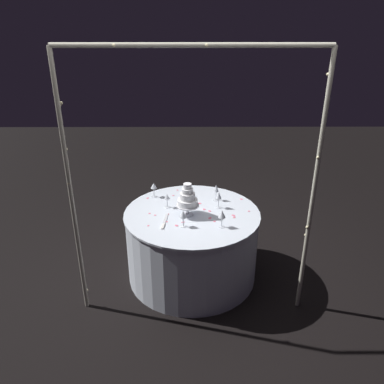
# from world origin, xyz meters

# --- Properties ---
(ground_plane) EXTENTS (12.00, 12.00, 0.00)m
(ground_plane) POSITION_xyz_m (0.00, 0.00, 0.00)
(ground_plane) COLOR black
(decorative_arch) EXTENTS (2.00, 0.06, 2.28)m
(decorative_arch) POSITION_xyz_m (-0.00, 0.47, 1.48)
(decorative_arch) COLOR #B7B29E
(decorative_arch) RESTS_ON ground
(main_table) EXTENTS (1.32, 1.32, 0.73)m
(main_table) POSITION_xyz_m (0.00, 0.00, 0.36)
(main_table) COLOR silver
(main_table) RESTS_ON ground
(tiered_cake) EXTENTS (0.22, 0.22, 0.32)m
(tiered_cake) POSITION_xyz_m (0.04, 0.05, 0.89)
(tiered_cake) COLOR silver
(tiered_cake) RESTS_ON main_table
(wine_glass_0) EXTENTS (0.06, 0.06, 0.17)m
(wine_glass_0) POSITION_xyz_m (-0.25, -0.28, 0.85)
(wine_glass_0) COLOR silver
(wine_glass_0) RESTS_ON main_table
(wine_glass_1) EXTENTS (0.06, 0.06, 0.17)m
(wine_glass_1) POSITION_xyz_m (-0.26, -0.10, 0.85)
(wine_glass_1) COLOR silver
(wine_glass_1) RESTS_ON main_table
(wine_glass_2) EXTENTS (0.06, 0.06, 0.16)m
(wine_glass_2) POSITION_xyz_m (0.08, 0.27, 0.84)
(wine_glass_2) COLOR silver
(wine_glass_2) RESTS_ON main_table
(wine_glass_3) EXTENTS (0.07, 0.07, 0.17)m
(wine_glass_3) POSITION_xyz_m (-0.26, 0.28, 0.85)
(wine_glass_3) COLOR silver
(wine_glass_3) RESTS_ON main_table
(wine_glass_4) EXTENTS (0.07, 0.07, 0.15)m
(wine_glass_4) POSITION_xyz_m (0.40, -0.36, 0.84)
(wine_glass_4) COLOR silver
(wine_glass_4) RESTS_ON main_table
(wine_glass_5) EXTENTS (0.06, 0.06, 0.14)m
(wine_glass_5) POSITION_xyz_m (0.24, -0.11, 0.83)
(wine_glass_5) COLOR silver
(wine_glass_5) RESTS_ON main_table
(cake_knife) EXTENTS (0.05, 0.30, 0.01)m
(cake_knife) POSITION_xyz_m (0.25, 0.20, 0.73)
(cake_knife) COLOR silver
(cake_knife) RESTS_ON main_table
(rose_petal_0) EXTENTS (0.05, 0.04, 0.00)m
(rose_petal_0) POSITION_xyz_m (-0.39, 0.07, 0.73)
(rose_petal_0) COLOR #EA6B84
(rose_petal_0) RESTS_ON main_table
(rose_petal_1) EXTENTS (0.03, 0.02, 0.00)m
(rose_petal_1) POSITION_xyz_m (0.06, -0.10, 0.73)
(rose_petal_1) COLOR #EA6B84
(rose_petal_1) RESTS_ON main_table
(rose_petal_2) EXTENTS (0.04, 0.04, 0.00)m
(rose_petal_2) POSITION_xyz_m (-0.12, -0.06, 0.73)
(rose_petal_2) COLOR #EA6B84
(rose_petal_2) RESTS_ON main_table
(rose_petal_3) EXTENTS (0.03, 0.03, 0.00)m
(rose_petal_3) POSITION_xyz_m (-0.21, 0.18, 0.73)
(rose_petal_3) COLOR #EA6B84
(rose_petal_3) RESTS_ON main_table
(rose_petal_4) EXTENTS (0.04, 0.04, 0.00)m
(rose_petal_4) POSITION_xyz_m (0.08, 0.20, 0.73)
(rose_petal_4) COLOR #EA6B84
(rose_petal_4) RESTS_ON main_table
(rose_petal_5) EXTENTS (0.03, 0.03, 0.00)m
(rose_petal_5) POSITION_xyz_m (0.24, 0.19, 0.73)
(rose_petal_5) COLOR #EA6B84
(rose_petal_5) RESTS_ON main_table
(rose_petal_6) EXTENTS (0.04, 0.04, 0.00)m
(rose_petal_6) POSITION_xyz_m (-0.40, 0.10, 0.73)
(rose_petal_6) COLOR #EA6B84
(rose_petal_6) RESTS_ON main_table
(rose_petal_7) EXTENTS (0.03, 0.02, 0.00)m
(rose_petal_7) POSITION_xyz_m (0.20, -0.38, 0.73)
(rose_petal_7) COLOR #EA6B84
(rose_petal_7) RESTS_ON main_table
(rose_petal_8) EXTENTS (0.04, 0.04, 0.00)m
(rose_petal_8) POSITION_xyz_m (-0.17, -0.02, 0.73)
(rose_petal_8) COLOR #EA6B84
(rose_petal_8) RESTS_ON main_table
(rose_petal_9) EXTENTS (0.05, 0.05, 0.00)m
(rose_petal_9) POSITION_xyz_m (-0.17, 0.12, 0.73)
(rose_petal_9) COLOR #EA6B84
(rose_petal_9) RESTS_ON main_table
(rose_petal_10) EXTENTS (0.03, 0.03, 0.00)m
(rose_petal_10) POSITION_xyz_m (-0.02, -0.14, 0.73)
(rose_petal_10) COLOR #EA6B84
(rose_petal_10) RESTS_ON main_table
(rose_petal_11) EXTENTS (0.05, 0.04, 0.00)m
(rose_petal_11) POSITION_xyz_m (-0.08, -0.19, 0.73)
(rose_petal_11) COLOR #EA6B84
(rose_petal_11) RESTS_ON main_table
(rose_petal_12) EXTENTS (0.03, 0.03, 0.00)m
(rose_petal_12) POSITION_xyz_m (0.41, 0.02, 0.73)
(rose_petal_12) COLOR #EA6B84
(rose_petal_12) RESTS_ON main_table
(rose_petal_13) EXTENTS (0.03, 0.04, 0.00)m
(rose_petal_13) POSITION_xyz_m (0.46, -0.32, 0.73)
(rose_petal_13) COLOR #EA6B84
(rose_petal_13) RESTS_ON main_table
(rose_petal_14) EXTENTS (0.03, 0.02, 0.00)m
(rose_petal_14) POSITION_xyz_m (0.35, 0.06, 0.73)
(rose_petal_14) COLOR #EA6B84
(rose_petal_14) RESTS_ON main_table
(rose_petal_15) EXTENTS (0.03, 0.03, 0.00)m
(rose_petal_15) POSITION_xyz_m (0.16, -0.52, 0.73)
(rose_petal_15) COLOR #EA6B84
(rose_petal_15) RESTS_ON main_table
(rose_petal_16) EXTENTS (0.03, 0.03, 0.00)m
(rose_petal_16) POSITION_xyz_m (-0.55, -0.02, 0.73)
(rose_petal_16) COLOR #EA6B84
(rose_petal_16) RESTS_ON main_table
(rose_petal_17) EXTENTS (0.04, 0.04, 0.00)m
(rose_petal_17) POSITION_xyz_m (0.14, 0.26, 0.73)
(rose_petal_17) COLOR #EA6B84
(rose_petal_17) RESTS_ON main_table
(rose_petal_18) EXTENTS (0.04, 0.03, 0.00)m
(rose_petal_18) POSITION_xyz_m (-0.52, -0.29, 0.73)
(rose_petal_18) COLOR #EA6B84
(rose_petal_18) RESTS_ON main_table
(rose_petal_19) EXTENTS (0.03, 0.04, 0.00)m
(rose_petal_19) POSITION_xyz_m (0.08, -0.08, 0.73)
(rose_petal_19) COLOR #EA6B84
(rose_petal_19) RESTS_ON main_table
(rose_petal_20) EXTENTS (0.03, 0.03, 0.00)m
(rose_petal_20) POSITION_xyz_m (0.40, 0.26, 0.73)
(rose_petal_20) COLOR #EA6B84
(rose_petal_20) RESTS_ON main_table
(rose_petal_21) EXTENTS (0.04, 0.04, 0.00)m
(rose_petal_21) POSITION_xyz_m (0.23, 0.04, 0.73)
(rose_petal_21) COLOR #EA6B84
(rose_petal_21) RESTS_ON main_table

